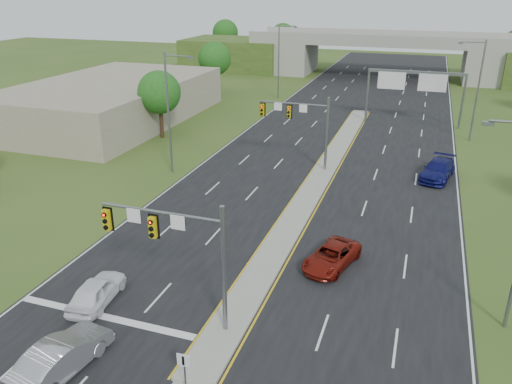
{
  "coord_description": "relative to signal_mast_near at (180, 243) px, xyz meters",
  "views": [
    {
      "loc": [
        8.16,
        -19.12,
        16.36
      ],
      "look_at": [
        -2.16,
        11.14,
        3.0
      ],
      "focal_mm": 35.0,
      "sensor_mm": 36.0,
      "label": 1
    }
  ],
  "objects": [
    {
      "name": "ground",
      "position": [
        2.26,
        0.07,
        -4.73
      ],
      "size": [
        240.0,
        240.0,
        0.0
      ],
      "primitive_type": "plane",
      "color": "#344E1C",
      "rests_on": "ground"
    },
    {
      "name": "road",
      "position": [
        2.26,
        35.07,
        -4.72
      ],
      "size": [
        24.0,
        160.0,
        0.02
      ],
      "primitive_type": "cube",
      "color": "black",
      "rests_on": "ground"
    },
    {
      "name": "median",
      "position": [
        2.26,
        23.07,
        -4.63
      ],
      "size": [
        2.0,
        54.0,
        0.16
      ],
      "primitive_type": "cube",
      "color": "gray",
      "rests_on": "road"
    },
    {
      "name": "lane_markings",
      "position": [
        1.66,
        28.99,
        -4.7
      ],
      "size": [
        23.72,
        160.0,
        0.01
      ],
      "color": "gold",
      "rests_on": "road"
    },
    {
      "name": "signal_mast_near",
      "position": [
        0.0,
        0.0,
        0.0
      ],
      "size": [
        6.62,
        0.6,
        7.0
      ],
      "color": "slate",
      "rests_on": "ground"
    },
    {
      "name": "signal_mast_far",
      "position": [
        0.0,
        25.0,
        0.0
      ],
      "size": [
        6.62,
        0.6,
        7.0
      ],
      "color": "slate",
      "rests_on": "ground"
    },
    {
      "name": "keep_right_sign",
      "position": [
        2.26,
        -4.45,
        -3.21
      ],
      "size": [
        0.6,
        0.13,
        2.2
      ],
      "color": "slate",
      "rests_on": "ground"
    },
    {
      "name": "sign_gantry",
      "position": [
        8.95,
        44.99,
        0.51
      ],
      "size": [
        11.58,
        0.44,
        6.67
      ],
      "color": "slate",
      "rests_on": "ground"
    },
    {
      "name": "overpass",
      "position": [
        2.26,
        80.07,
        -1.17
      ],
      "size": [
        80.0,
        14.0,
        8.1
      ],
      "color": "gray",
      "rests_on": "ground"
    },
    {
      "name": "lightpole_l_mid",
      "position": [
        -11.03,
        20.07,
        1.38
      ],
      "size": [
        2.85,
        0.25,
        11.0
      ],
      "color": "slate",
      "rests_on": "ground"
    },
    {
      "name": "lightpole_l_far",
      "position": [
        -11.03,
        55.07,
        1.38
      ],
      "size": [
        2.85,
        0.25,
        11.0
      ],
      "color": "slate",
      "rests_on": "ground"
    },
    {
      "name": "lightpole_r_far",
      "position": [
        15.56,
        40.07,
        1.38
      ],
      "size": [
        2.85,
        0.25,
        11.0
      ],
      "color": "slate",
      "rests_on": "ground"
    },
    {
      "name": "tree_l_near",
      "position": [
        -17.74,
        30.07,
        0.45
      ],
      "size": [
        4.8,
        4.8,
        7.6
      ],
      "color": "#382316",
      "rests_on": "ground"
    },
    {
      "name": "tree_l_mid",
      "position": [
        -21.74,
        55.07,
        0.78
      ],
      "size": [
        5.2,
        5.2,
        8.12
      ],
      "color": "#382316",
      "rests_on": "ground"
    },
    {
      "name": "tree_back_a",
      "position": [
        -35.74,
        94.07,
        1.11
      ],
      "size": [
        6.0,
        6.0,
        8.85
      ],
      "color": "#382316",
      "rests_on": "ground"
    },
    {
      "name": "tree_back_b",
      "position": [
        -21.74,
        94.07,
        0.78
      ],
      "size": [
        5.6,
        5.6,
        8.32
      ],
      "color": "#382316",
      "rests_on": "ground"
    },
    {
      "name": "commercial_building",
      "position": [
        -27.74,
        35.07,
        -2.23
      ],
      "size": [
        18.0,
        30.0,
        5.0
      ],
      "primitive_type": "cube",
      "color": "gray",
      "rests_on": "ground"
    },
    {
      "name": "car_white",
      "position": [
        -5.38,
        0.08,
        -3.96
      ],
      "size": [
        2.26,
        4.55,
        1.49
      ],
      "primitive_type": "imported",
      "rotation": [
        0.0,
        0.0,
        3.26
      ],
      "color": "white",
      "rests_on": "road"
    },
    {
      "name": "car_silver",
      "position": [
        -3.65,
        -4.92,
        -3.88
      ],
      "size": [
        2.34,
        5.2,
        1.66
      ],
      "primitive_type": "imported",
      "rotation": [
        0.0,
        0.0,
        3.02
      ],
      "color": "#999AA0",
      "rests_on": "road"
    },
    {
      "name": "car_far_a",
      "position": [
        6.14,
        8.11,
        -4.03
      ],
      "size": [
        3.46,
        5.26,
        1.34
      ],
      "primitive_type": "imported",
      "rotation": [
        0.0,
        0.0,
        -0.27
      ],
      "color": "maroon",
      "rests_on": "road"
    },
    {
      "name": "car_far_b",
      "position": [
        12.33,
        26.36,
        -3.88
      ],
      "size": [
        3.45,
        6.05,
        1.65
      ],
      "primitive_type": "imported",
      "rotation": [
        0.0,
        0.0,
        -0.21
      ],
      "color": "#0D0F53",
      "rests_on": "road"
    }
  ]
}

